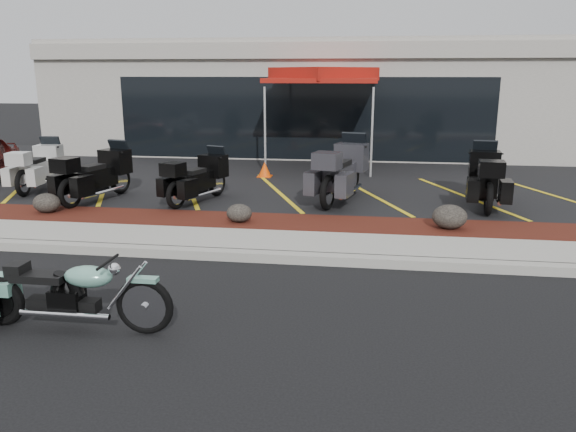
# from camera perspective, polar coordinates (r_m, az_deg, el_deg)

# --- Properties ---
(ground) EXTENTS (90.00, 90.00, 0.00)m
(ground) POSITION_cam_1_polar(r_m,az_deg,el_deg) (8.30, -7.23, -6.36)
(ground) COLOR black
(ground) RESTS_ON ground
(curb) EXTENTS (24.00, 0.25, 0.15)m
(curb) POSITION_cam_1_polar(r_m,az_deg,el_deg) (9.09, -5.76, -3.95)
(curb) COLOR gray
(curb) RESTS_ON ground
(sidewalk) EXTENTS (24.00, 1.20, 0.15)m
(sidewalk) POSITION_cam_1_polar(r_m,az_deg,el_deg) (9.74, -4.79, -2.68)
(sidewalk) COLOR gray
(sidewalk) RESTS_ON ground
(mulch_bed) EXTENTS (24.00, 1.20, 0.16)m
(mulch_bed) POSITION_cam_1_polar(r_m,az_deg,el_deg) (10.87, -3.40, -0.82)
(mulch_bed) COLOR #350D0C
(mulch_bed) RESTS_ON ground
(upper_lot) EXTENTS (26.00, 9.60, 0.15)m
(upper_lot) POSITION_cam_1_polar(r_m,az_deg,el_deg) (16.07, 0.40, 4.14)
(upper_lot) COLOR black
(upper_lot) RESTS_ON ground
(dealership_building) EXTENTS (18.00, 8.16, 4.00)m
(dealership_building) POSITION_cam_1_polar(r_m,az_deg,el_deg) (22.07, 2.63, 11.94)
(dealership_building) COLOR gray
(dealership_building) RESTS_ON ground
(boulder_left) EXTENTS (0.55, 0.46, 0.39)m
(boulder_left) POSITION_cam_1_polar(r_m,az_deg,el_deg) (12.40, -23.32, 1.23)
(boulder_left) COLOR black
(boulder_left) RESTS_ON mulch_bed
(boulder_mid) EXTENTS (0.49, 0.41, 0.35)m
(boulder_mid) POSITION_cam_1_polar(r_m,az_deg,el_deg) (10.70, -4.98, 0.30)
(boulder_mid) COLOR black
(boulder_mid) RESTS_ON mulch_bed
(boulder_right) EXTENTS (0.63, 0.52, 0.44)m
(boulder_right) POSITION_cam_1_polar(r_m,az_deg,el_deg) (10.60, 16.10, -0.07)
(boulder_right) COLOR black
(boulder_right) RESTS_ON mulch_bed
(hero_cruiser) EXTENTS (2.54, 0.65, 0.89)m
(hero_cruiser) POSITION_cam_1_polar(r_m,az_deg,el_deg) (6.61, -14.40, -8.07)
(hero_cruiser) COLOR #68A18F
(hero_cruiser) RESTS_ON ground
(touring_white) EXTENTS (1.01, 2.18, 1.23)m
(touring_white) POSITION_cam_1_polar(r_m,az_deg,el_deg) (15.54, -22.88, 5.24)
(touring_white) COLOR silver
(touring_white) RESTS_ON upper_lot
(touring_black_front) EXTENTS (1.38, 2.34, 1.28)m
(touring_black_front) POSITION_cam_1_polar(r_m,az_deg,el_deg) (13.71, -16.76, 4.79)
(touring_black_front) COLOR black
(touring_black_front) RESTS_ON upper_lot
(touring_black_mid) EXTENTS (1.41, 2.15, 1.17)m
(touring_black_mid) POSITION_cam_1_polar(r_m,az_deg,el_deg) (13.02, -7.27, 4.57)
(touring_black_mid) COLOR black
(touring_black_mid) RESTS_ON upper_lot
(touring_grey) EXTENTS (1.55, 2.64, 1.44)m
(touring_grey) POSITION_cam_1_polar(r_m,az_deg,el_deg) (13.23, 6.63, 5.34)
(touring_grey) COLOR #313136
(touring_grey) RESTS_ON upper_lot
(touring_black_rear) EXTENTS (1.11, 2.36, 1.32)m
(touring_black_rear) POSITION_cam_1_polar(r_m,az_deg,el_deg) (13.37, 19.22, 4.48)
(touring_black_rear) COLOR black
(touring_black_rear) RESTS_ON upper_lot
(traffic_cone) EXTENTS (0.42, 0.42, 0.41)m
(traffic_cone) POSITION_cam_1_polar(r_m,az_deg,el_deg) (15.45, -2.38, 4.77)
(traffic_cone) COLOR #E94907
(traffic_cone) RESTS_ON upper_lot
(popup_canopy) EXTENTS (3.41, 3.41, 2.93)m
(popup_canopy) POSITION_cam_1_polar(r_m,az_deg,el_deg) (16.89, 3.57, 13.93)
(popup_canopy) COLOR silver
(popup_canopy) RESTS_ON upper_lot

